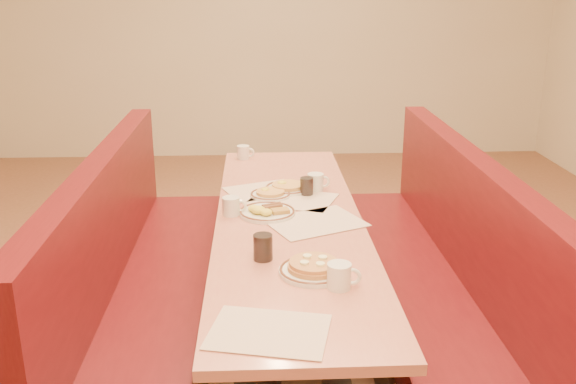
{
  "coord_description": "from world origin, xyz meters",
  "views": [
    {
      "loc": [
        -0.15,
        -2.88,
        1.84
      ],
      "look_at": [
        0.0,
        0.11,
        0.85
      ],
      "focal_mm": 40.0,
      "sensor_mm": 36.0,
      "label": 1
    }
  ],
  "objects_px": {
    "coffee_mug_d": "(244,152)",
    "soda_tumbler_mid": "(307,186)",
    "eggs_plate": "(267,212)",
    "coffee_mug_b": "(232,206)",
    "booth_left": "(141,295)",
    "booth_right": "(434,288)",
    "pancake_plate": "(314,268)",
    "diner_table": "(289,289)",
    "soda_tumbler_near": "(263,247)",
    "coffee_mug_a": "(340,276)",
    "coffee_mug_c": "(316,182)"
  },
  "relations": [
    {
      "from": "pancake_plate",
      "to": "soda_tumbler_near",
      "type": "xyz_separation_m",
      "value": [
        -0.2,
        0.14,
        0.03
      ]
    },
    {
      "from": "eggs_plate",
      "to": "coffee_mug_b",
      "type": "relative_size",
      "value": 2.31
    },
    {
      "from": "eggs_plate",
      "to": "coffee_mug_b",
      "type": "distance_m",
      "value": 0.17
    },
    {
      "from": "booth_left",
      "to": "coffee_mug_a",
      "type": "height_order",
      "value": "booth_left"
    },
    {
      "from": "diner_table",
      "to": "coffee_mug_d",
      "type": "relative_size",
      "value": 22.03
    },
    {
      "from": "coffee_mug_c",
      "to": "soda_tumbler_near",
      "type": "relative_size",
      "value": 1.15
    },
    {
      "from": "booth_left",
      "to": "eggs_plate",
      "type": "distance_m",
      "value": 0.75
    },
    {
      "from": "pancake_plate",
      "to": "coffee_mug_b",
      "type": "relative_size",
      "value": 2.29
    },
    {
      "from": "coffee_mug_c",
      "to": "soda_tumbler_mid",
      "type": "xyz_separation_m",
      "value": [
        -0.06,
        -0.07,
        -0.0
      ]
    },
    {
      "from": "coffee_mug_d",
      "to": "diner_table",
      "type": "bearing_deg",
      "value": -67.18
    },
    {
      "from": "coffee_mug_d",
      "to": "coffee_mug_a",
      "type": "bearing_deg",
      "value": -67.35
    },
    {
      "from": "coffee_mug_d",
      "to": "soda_tumbler_mid",
      "type": "xyz_separation_m",
      "value": [
        0.35,
        -0.75,
        0.0
      ]
    },
    {
      "from": "diner_table",
      "to": "booth_right",
      "type": "relative_size",
      "value": 1.0
    },
    {
      "from": "booth_right",
      "to": "pancake_plate",
      "type": "relative_size",
      "value": 9.15
    },
    {
      "from": "coffee_mug_b",
      "to": "soda_tumbler_mid",
      "type": "height_order",
      "value": "soda_tumbler_mid"
    },
    {
      "from": "coffee_mug_b",
      "to": "coffee_mug_d",
      "type": "bearing_deg",
      "value": 90.81
    },
    {
      "from": "coffee_mug_b",
      "to": "soda_tumbler_mid",
      "type": "bearing_deg",
      "value": 39.38
    },
    {
      "from": "coffee_mug_a",
      "to": "booth_right",
      "type": "bearing_deg",
      "value": 61.34
    },
    {
      "from": "booth_right",
      "to": "diner_table",
      "type": "bearing_deg",
      "value": 180.0
    },
    {
      "from": "coffee_mug_a",
      "to": "coffee_mug_c",
      "type": "xyz_separation_m",
      "value": [
        0.02,
        1.16,
        -0.0
      ]
    },
    {
      "from": "coffee_mug_b",
      "to": "soda_tumbler_near",
      "type": "xyz_separation_m",
      "value": [
        0.15,
        -0.53,
        0.01
      ]
    },
    {
      "from": "diner_table",
      "to": "soda_tumbler_near",
      "type": "distance_m",
      "value": 0.65
    },
    {
      "from": "coffee_mug_a",
      "to": "coffee_mug_d",
      "type": "height_order",
      "value": "coffee_mug_a"
    },
    {
      "from": "booth_left",
      "to": "pancake_plate",
      "type": "xyz_separation_m",
      "value": [
        0.8,
        -0.61,
        0.41
      ]
    },
    {
      "from": "booth_left",
      "to": "eggs_plate",
      "type": "xyz_separation_m",
      "value": [
        0.63,
        0.06,
        0.41
      ]
    },
    {
      "from": "eggs_plate",
      "to": "soda_tumbler_near",
      "type": "relative_size",
      "value": 2.52
    },
    {
      "from": "eggs_plate",
      "to": "coffee_mug_d",
      "type": "relative_size",
      "value": 2.43
    },
    {
      "from": "coffee_mug_c",
      "to": "soda_tumbler_near",
      "type": "height_order",
      "value": "soda_tumbler_near"
    },
    {
      "from": "coffee_mug_b",
      "to": "coffee_mug_d",
      "type": "xyz_separation_m",
      "value": [
        0.04,
        1.03,
        -0.0
      ]
    },
    {
      "from": "eggs_plate",
      "to": "soda_tumbler_mid",
      "type": "bearing_deg",
      "value": 53.36
    },
    {
      "from": "diner_table",
      "to": "booth_left",
      "type": "distance_m",
      "value": 0.73
    },
    {
      "from": "coffee_mug_a",
      "to": "coffee_mug_d",
      "type": "distance_m",
      "value": 1.88
    },
    {
      "from": "diner_table",
      "to": "booth_right",
      "type": "xyz_separation_m",
      "value": [
        0.73,
        0.0,
        -0.01
      ]
    },
    {
      "from": "pancake_plate",
      "to": "coffee_mug_d",
      "type": "height_order",
      "value": "coffee_mug_d"
    },
    {
      "from": "diner_table",
      "to": "soda_tumbler_mid",
      "type": "bearing_deg",
      "value": 72.4
    },
    {
      "from": "soda_tumbler_near",
      "to": "pancake_plate",
      "type": "bearing_deg",
      "value": -35.8
    },
    {
      "from": "booth_right",
      "to": "coffee_mug_d",
      "type": "relative_size",
      "value": 22.03
    },
    {
      "from": "booth_left",
      "to": "pancake_plate",
      "type": "height_order",
      "value": "booth_left"
    },
    {
      "from": "coffee_mug_a",
      "to": "coffee_mug_b",
      "type": "relative_size",
      "value": 1.08
    },
    {
      "from": "diner_table",
      "to": "coffee_mug_c",
      "type": "distance_m",
      "value": 0.63
    },
    {
      "from": "diner_table",
      "to": "coffee_mug_c",
      "type": "xyz_separation_m",
      "value": [
        0.17,
        0.43,
        0.42
      ]
    },
    {
      "from": "booth_left",
      "to": "coffee_mug_b",
      "type": "xyz_separation_m",
      "value": [
        0.46,
        0.07,
        0.44
      ]
    },
    {
      "from": "diner_table",
      "to": "coffee_mug_a",
      "type": "bearing_deg",
      "value": -78.4
    },
    {
      "from": "booth_right",
      "to": "soda_tumbler_mid",
      "type": "xyz_separation_m",
      "value": [
        -0.62,
        0.35,
        0.44
      ]
    },
    {
      "from": "eggs_plate",
      "to": "coffee_mug_a",
      "type": "bearing_deg",
      "value": -72.06
    },
    {
      "from": "booth_left",
      "to": "coffee_mug_a",
      "type": "xyz_separation_m",
      "value": [
        0.88,
        -0.74,
        0.44
      ]
    },
    {
      "from": "booth_left",
      "to": "soda_tumbler_near",
      "type": "height_order",
      "value": "booth_left"
    },
    {
      "from": "coffee_mug_c",
      "to": "coffee_mug_d",
      "type": "height_order",
      "value": "coffee_mug_c"
    },
    {
      "from": "booth_right",
      "to": "coffee_mug_d",
      "type": "distance_m",
      "value": 1.53
    },
    {
      "from": "booth_left",
      "to": "coffee_mug_d",
      "type": "xyz_separation_m",
      "value": [
        0.5,
        1.1,
        0.43
      ]
    }
  ]
}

